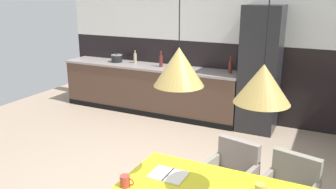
{
  "coord_description": "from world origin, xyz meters",
  "views": [
    {
      "loc": [
        1.7,
        -2.95,
        2.25
      ],
      "look_at": [
        -0.09,
        0.71,
        1.05
      ],
      "focal_mm": 36.86,
      "sensor_mm": 36.0,
      "label": 1
    }
  ],
  "objects_px": {
    "open_book": "(168,175)",
    "pendant_lamp_over_table_near": "(179,67)",
    "bottle_vinegar_dark": "(230,66)",
    "bottle_spice_small": "(135,58)",
    "cooking_pot": "(117,58)",
    "bottle_oil_tall": "(161,61)",
    "refrigerator_column": "(260,70)",
    "armchair_near_window": "(233,169)",
    "armchair_by_stool": "(290,186)",
    "pendant_lamp_over_table_far": "(263,84)",
    "mug_wide_latte": "(125,181)"
  },
  "relations": [
    {
      "from": "armchair_near_window",
      "to": "pendant_lamp_over_table_near",
      "type": "distance_m",
      "value": 1.56
    },
    {
      "from": "refrigerator_column",
      "to": "open_book",
      "type": "relative_size",
      "value": 6.8
    },
    {
      "from": "armchair_near_window",
      "to": "mug_wide_latte",
      "type": "xyz_separation_m",
      "value": [
        -0.58,
        -1.13,
        0.31
      ]
    },
    {
      "from": "cooking_pot",
      "to": "bottle_spice_small",
      "type": "height_order",
      "value": "bottle_spice_small"
    },
    {
      "from": "armchair_by_stool",
      "to": "pendant_lamp_over_table_far",
      "type": "xyz_separation_m",
      "value": [
        -0.18,
        -0.84,
        1.18
      ]
    },
    {
      "from": "armchair_by_stool",
      "to": "cooking_pot",
      "type": "distance_m",
      "value": 4.5
    },
    {
      "from": "refrigerator_column",
      "to": "bottle_spice_small",
      "type": "relative_size",
      "value": 8.23
    },
    {
      "from": "refrigerator_column",
      "to": "mug_wide_latte",
      "type": "height_order",
      "value": "refrigerator_column"
    },
    {
      "from": "refrigerator_column",
      "to": "bottle_oil_tall",
      "type": "relative_size",
      "value": 6.94
    },
    {
      "from": "mug_wide_latte",
      "to": "bottle_oil_tall",
      "type": "height_order",
      "value": "bottle_oil_tall"
    },
    {
      "from": "armchair_by_stool",
      "to": "mug_wide_latte",
      "type": "height_order",
      "value": "mug_wide_latte"
    },
    {
      "from": "armchair_by_stool",
      "to": "mug_wide_latte",
      "type": "xyz_separation_m",
      "value": [
        -1.16,
        -1.04,
        0.31
      ]
    },
    {
      "from": "mug_wide_latte",
      "to": "pendant_lamp_over_table_far",
      "type": "relative_size",
      "value": 0.11
    },
    {
      "from": "open_book",
      "to": "pendant_lamp_over_table_near",
      "type": "distance_m",
      "value": 0.99
    },
    {
      "from": "armchair_by_stool",
      "to": "pendant_lamp_over_table_near",
      "type": "relative_size",
      "value": 0.68
    },
    {
      "from": "armchair_by_stool",
      "to": "pendant_lamp_over_table_far",
      "type": "height_order",
      "value": "pendant_lamp_over_table_far"
    },
    {
      "from": "mug_wide_latte",
      "to": "open_book",
      "type": "bearing_deg",
      "value": 52.63
    },
    {
      "from": "bottle_vinegar_dark",
      "to": "bottle_spice_small",
      "type": "height_order",
      "value": "bottle_vinegar_dark"
    },
    {
      "from": "cooking_pot",
      "to": "bottle_oil_tall",
      "type": "bearing_deg",
      "value": -0.7
    },
    {
      "from": "cooking_pot",
      "to": "bottle_vinegar_dark",
      "type": "xyz_separation_m",
      "value": [
        2.32,
        0.02,
        0.04
      ]
    },
    {
      "from": "refrigerator_column",
      "to": "mug_wide_latte",
      "type": "xyz_separation_m",
      "value": [
        -0.32,
        -3.58,
        -0.24
      ]
    },
    {
      "from": "refrigerator_column",
      "to": "bottle_vinegar_dark",
      "type": "bearing_deg",
      "value": 175.15
    },
    {
      "from": "mug_wide_latte",
      "to": "bottle_spice_small",
      "type": "height_order",
      "value": "bottle_spice_small"
    },
    {
      "from": "refrigerator_column",
      "to": "open_book",
      "type": "bearing_deg",
      "value": -91.48
    },
    {
      "from": "cooking_pot",
      "to": "pendant_lamp_over_table_near",
      "type": "relative_size",
      "value": 0.19
    },
    {
      "from": "bottle_oil_tall",
      "to": "bottle_vinegar_dark",
      "type": "bearing_deg",
      "value": 1.61
    },
    {
      "from": "refrigerator_column",
      "to": "bottle_oil_tall",
      "type": "height_order",
      "value": "refrigerator_column"
    },
    {
      "from": "armchair_near_window",
      "to": "bottle_spice_small",
      "type": "distance_m",
      "value": 3.76
    },
    {
      "from": "armchair_by_stool",
      "to": "armchair_near_window",
      "type": "bearing_deg",
      "value": 5.22
    },
    {
      "from": "bottle_vinegar_dark",
      "to": "pendant_lamp_over_table_far",
      "type": "bearing_deg",
      "value": -71.04
    },
    {
      "from": "refrigerator_column",
      "to": "open_book",
      "type": "height_order",
      "value": "refrigerator_column"
    },
    {
      "from": "bottle_vinegar_dark",
      "to": "cooking_pot",
      "type": "bearing_deg",
      "value": -179.39
    },
    {
      "from": "armchair_near_window",
      "to": "pendant_lamp_over_table_far",
      "type": "bearing_deg",
      "value": 126.26
    },
    {
      "from": "refrigerator_column",
      "to": "pendant_lamp_over_table_near",
      "type": "xyz_separation_m",
      "value": [
        0.05,
        -3.37,
        0.69
      ]
    },
    {
      "from": "open_book",
      "to": "pendant_lamp_over_table_far",
      "type": "height_order",
      "value": "pendant_lamp_over_table_far"
    },
    {
      "from": "armchair_near_window",
      "to": "armchair_by_stool",
      "type": "bearing_deg",
      "value": -175.38
    },
    {
      "from": "bottle_spice_small",
      "to": "pendant_lamp_over_table_near",
      "type": "bearing_deg",
      "value": -54.24
    },
    {
      "from": "cooking_pot",
      "to": "bottle_oil_tall",
      "type": "xyz_separation_m",
      "value": [
        1.0,
        -0.01,
        0.04
      ]
    },
    {
      "from": "armchair_near_window",
      "to": "bottle_oil_tall",
      "type": "relative_size",
      "value": 2.59
    },
    {
      "from": "open_book",
      "to": "pendant_lamp_over_table_far",
      "type": "xyz_separation_m",
      "value": [
        0.75,
        -0.11,
        0.92
      ]
    },
    {
      "from": "bottle_vinegar_dark",
      "to": "pendant_lamp_over_table_far",
      "type": "relative_size",
      "value": 0.25
    },
    {
      "from": "armchair_by_stool",
      "to": "bottle_vinegar_dark",
      "type": "height_order",
      "value": "bottle_vinegar_dark"
    },
    {
      "from": "bottle_oil_tall",
      "to": "pendant_lamp_over_table_far",
      "type": "xyz_separation_m",
      "value": [
        2.49,
        -3.39,
        0.64
      ]
    },
    {
      "from": "cooking_pot",
      "to": "pendant_lamp_over_table_far",
      "type": "xyz_separation_m",
      "value": [
        3.49,
        -3.4,
        0.68
      ]
    },
    {
      "from": "bottle_oil_tall",
      "to": "pendant_lamp_over_table_far",
      "type": "height_order",
      "value": "pendant_lamp_over_table_far"
    },
    {
      "from": "armchair_by_stool",
      "to": "bottle_spice_small",
      "type": "xyz_separation_m",
      "value": [
        -3.29,
        2.64,
        0.53
      ]
    },
    {
      "from": "bottle_oil_tall",
      "to": "pendant_lamp_over_table_near",
      "type": "bearing_deg",
      "value": -60.88
    },
    {
      "from": "armchair_near_window",
      "to": "pendant_lamp_over_table_far",
      "type": "relative_size",
      "value": 0.65
    },
    {
      "from": "armchair_by_stool",
      "to": "open_book",
      "type": "relative_size",
      "value": 2.56
    },
    {
      "from": "pendant_lamp_over_table_near",
      "to": "pendant_lamp_over_table_far",
      "type": "height_order",
      "value": "same"
    }
  ]
}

